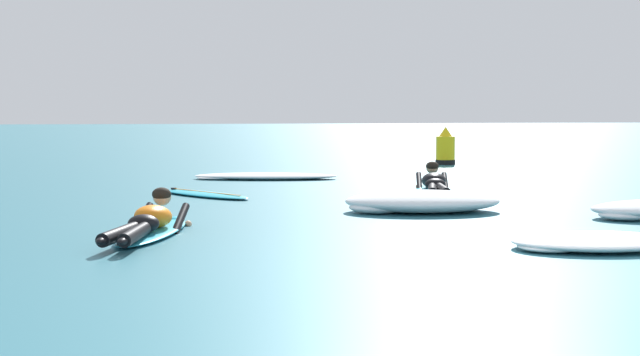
# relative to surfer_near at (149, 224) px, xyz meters

# --- Properties ---
(ground_plane) EXTENTS (120.00, 120.00, 0.00)m
(ground_plane) POSITION_rel_surfer_near_xyz_m (3.42, 7.14, -0.14)
(ground_plane) COLOR #2D6B7A
(surfer_near) EXTENTS (1.04, 2.52, 0.54)m
(surfer_near) POSITION_rel_surfer_near_xyz_m (0.00, 0.00, 0.00)
(surfer_near) COLOR #2DB2D1
(surfer_near) RESTS_ON ground
(surfer_far) EXTENTS (1.07, 2.60, 0.55)m
(surfer_far) POSITION_rel_surfer_near_xyz_m (4.46, 4.07, -0.00)
(surfer_far) COLOR #2DB2D1
(surfer_far) RESTS_ON ground
(drifting_surfboard) EXTENTS (1.63, 1.88, 0.16)m
(drifting_surfboard) POSITION_rel_surfer_near_xyz_m (0.70, 4.19, -0.10)
(drifting_surfboard) COLOR #2DB2D1
(drifting_surfboard) RESTS_ON ground
(whitewater_front) EXTENTS (1.81, 1.17, 0.16)m
(whitewater_front) POSITION_rel_surfer_near_xyz_m (4.44, -1.55, -0.06)
(whitewater_front) COLOR white
(whitewater_front) RESTS_ON ground
(whitewater_mid_right) EXTENTS (2.23, 1.44, 0.29)m
(whitewater_mid_right) POSITION_rel_surfer_near_xyz_m (3.57, 1.66, -0.00)
(whitewater_mid_right) COLOR white
(whitewater_mid_right) RESTS_ON ground
(whitewater_back) EXTENTS (2.92, 1.33, 0.13)m
(whitewater_back) POSITION_rel_surfer_near_xyz_m (1.98, 7.27, -0.08)
(whitewater_back) COLOR white
(whitewater_back) RESTS_ON ground
(channel_marker_buoy) EXTENTS (0.49, 0.49, 0.94)m
(channel_marker_buoy) POSITION_rel_surfer_near_xyz_m (6.82, 10.94, 0.23)
(channel_marker_buoy) COLOR yellow
(channel_marker_buoy) RESTS_ON ground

